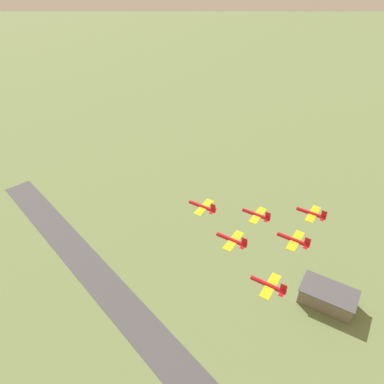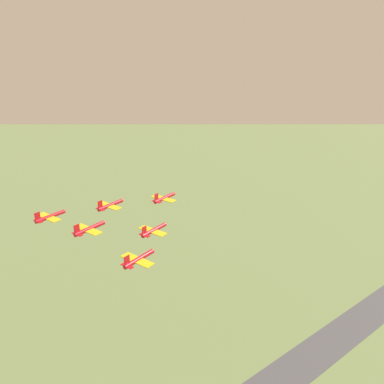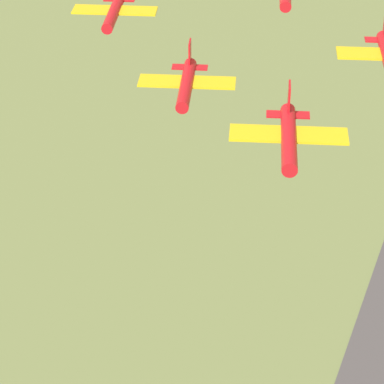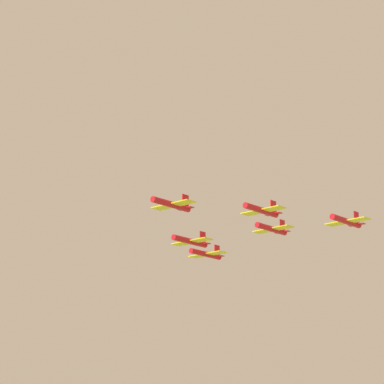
# 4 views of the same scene
# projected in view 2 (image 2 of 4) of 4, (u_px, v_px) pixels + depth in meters

# --- Properties ---
(jet_0) EXTENTS (10.17, 9.54, 3.41)m
(jet_0) POSITION_uv_depth(u_px,v_px,m) (164.00, 198.00, 128.63)
(jet_0) COLOR red
(jet_1) EXTENTS (10.17, 9.54, 3.41)m
(jet_1) POSITION_uv_depth(u_px,v_px,m) (110.00, 205.00, 121.70)
(jet_1) COLOR red
(jet_2) EXTENTS (10.17, 9.54, 3.41)m
(jet_2) POSITION_uv_depth(u_px,v_px,m) (153.00, 230.00, 112.36)
(jet_2) COLOR red
(jet_3) EXTENTS (10.17, 9.54, 3.41)m
(jet_3) POSITION_uv_depth(u_px,v_px,m) (49.00, 217.00, 115.17)
(jet_3) COLOR red
(jet_4) EXTENTS (10.17, 9.54, 3.41)m
(jet_4) POSITION_uv_depth(u_px,v_px,m) (89.00, 229.00, 104.13)
(jet_4) COLOR red
(jet_5) EXTENTS (10.17, 9.54, 3.41)m
(jet_5) POSITION_uv_depth(u_px,v_px,m) (138.00, 259.00, 94.61)
(jet_5) COLOR red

